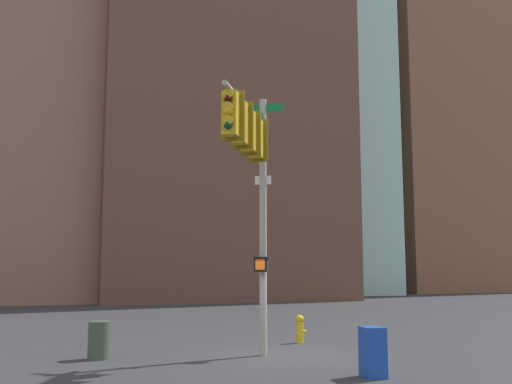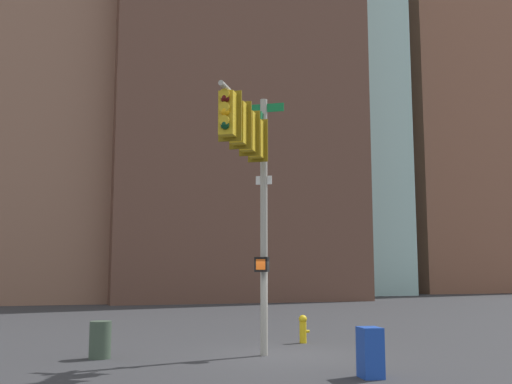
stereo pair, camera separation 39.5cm
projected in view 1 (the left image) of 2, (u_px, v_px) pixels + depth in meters
name	position (u px, v px, depth m)	size (l,w,h in m)	color
ground_plane	(282.00, 355.00, 16.17)	(200.00, 200.00, 0.00)	#2D2D30
signal_pole_assembly	(251.00, 158.00, 15.32)	(2.76, 3.77, 7.06)	#9E998C
fire_hydrant	(300.00, 328.00, 19.05)	(0.34, 0.26, 0.87)	gold
litter_bin	(99.00, 340.00, 15.49)	(0.56, 0.56, 0.95)	#384738
newspaper_box	(373.00, 352.00, 12.81)	(0.44, 0.56, 1.05)	#193FA5
building_brick_midblock	(216.00, 54.00, 53.08)	(20.08, 14.64, 42.61)	brown
building_brick_farside	(436.00, 104.00, 75.82)	(19.50, 17.06, 46.58)	brown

